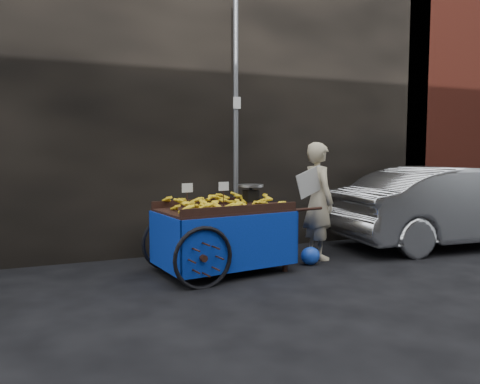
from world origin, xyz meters
name	(u,v)px	position (x,y,z in m)	size (l,w,h in m)	color
ground	(252,275)	(0.00, 0.00, 0.00)	(80.00, 80.00, 0.00)	black
building_wall	(214,104)	(0.39, 2.60, 2.50)	(13.50, 2.00, 5.00)	black
street_pole	(236,128)	(0.30, 1.30, 2.01)	(0.12, 0.10, 4.00)	slate
banana_cart	(220,215)	(-0.34, 0.30, 0.78)	(2.45, 1.37, 1.27)	black
vendor	(318,201)	(1.34, 0.51, 0.89)	(0.74, 0.66, 1.78)	#BDAE8C
plastic_bag	(310,256)	(1.02, 0.18, 0.13)	(0.29, 0.23, 0.26)	blue
parked_car	(453,206)	(4.03, 0.44, 0.69)	(1.46, 4.18, 1.38)	silver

